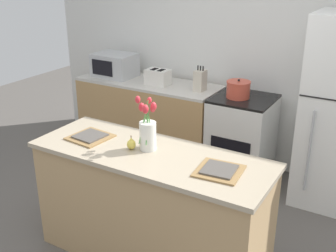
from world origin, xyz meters
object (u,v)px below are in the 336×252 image
at_px(microwave, 115,65).
at_px(cooking_pot, 238,89).
at_px(flower_vase, 148,131).
at_px(toaster, 158,77).
at_px(stove_range, 241,138).
at_px(pear_figurine, 131,144).
at_px(plate_setting_left, 90,137).
at_px(knife_block, 200,81).
at_px(plate_setting_right, 219,170).

bearing_deg(microwave, cooking_pot, -1.06).
xyz_separation_m(flower_vase, microwave, (-1.49, 1.56, -0.02)).
bearing_deg(cooking_pot, flower_vase, -93.34).
height_order(toaster, cooking_pot, cooking_pot).
distance_m(stove_range, flower_vase, 1.68).
relative_size(stove_range, toaster, 3.20).
relative_size(toaster, microwave, 0.58).
bearing_deg(toaster, stove_range, 2.62).
xyz_separation_m(pear_figurine, cooking_pot, (0.20, 1.59, 0.03)).
xyz_separation_m(flower_vase, plate_setting_left, (-0.50, -0.06, -0.13)).
bearing_deg(cooking_pot, toaster, -179.03).
distance_m(flower_vase, plate_setting_left, 0.52).
xyz_separation_m(stove_range, plate_setting_left, (-0.65, -1.62, 0.47)).
bearing_deg(microwave, knife_block, -0.63).
distance_m(flower_vase, cooking_pot, 1.53).
xyz_separation_m(toaster, knife_block, (0.51, 0.03, 0.03)).
bearing_deg(plate_setting_left, stove_range, 68.13).
height_order(pear_figurine, microwave, microwave).
xyz_separation_m(pear_figurine, plate_setting_left, (-0.40, 0.01, -0.03)).
bearing_deg(knife_block, plate_setting_left, -95.48).
distance_m(toaster, cooking_pot, 0.95).
bearing_deg(microwave, toaster, -4.10).
xyz_separation_m(pear_figurine, plate_setting_right, (0.70, 0.01, -0.03)).
relative_size(plate_setting_left, plate_setting_right, 1.00).
bearing_deg(plate_setting_right, microwave, 142.21).
height_order(plate_setting_left, knife_block, knife_block).
height_order(pear_figurine, toaster, toaster).
relative_size(pear_figurine, cooking_pot, 0.44).
relative_size(flower_vase, toaster, 1.51).
bearing_deg(flower_vase, pear_figurine, -150.18).
bearing_deg(microwave, flower_vase, -46.34).
bearing_deg(stove_range, plate_setting_right, -74.49).
height_order(stove_range, plate_setting_left, plate_setting_left).
bearing_deg(plate_setting_left, cooking_pot, 69.52).
bearing_deg(knife_block, toaster, -176.32).
distance_m(plate_setting_left, cooking_pot, 1.69).
relative_size(stove_range, flower_vase, 2.13).
relative_size(plate_setting_right, toaster, 1.14).
distance_m(plate_setting_left, microwave, 1.89).
height_order(stove_range, pear_figurine, pear_figurine).
relative_size(plate_setting_left, cooking_pot, 1.31).
xyz_separation_m(toaster, cooking_pot, (0.95, 0.02, -0.00)).
xyz_separation_m(stove_range, plate_setting_right, (0.45, -1.62, 0.47)).
distance_m(pear_figurine, knife_block, 1.63).
height_order(cooking_pot, knife_block, knife_block).
distance_m(stove_range, plate_setting_left, 1.80).
bearing_deg(microwave, plate_setting_left, -58.60).
distance_m(pear_figurine, plate_setting_left, 0.40).
bearing_deg(plate_setting_right, toaster, 132.77).
distance_m(plate_setting_left, knife_block, 1.61).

